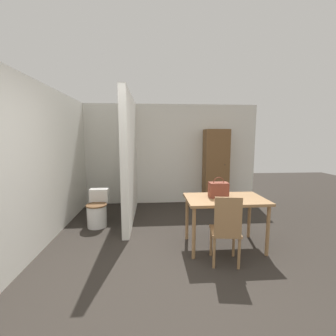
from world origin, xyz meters
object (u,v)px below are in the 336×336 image
dining_table (225,204)px  handbag (218,190)px  toilet (97,211)px  wooden_chair (226,228)px  wooden_cabinet (216,168)px

dining_table → handbag: bearing=152.1°
handbag → toilet: bearing=154.9°
handbag → dining_table: bearing=-27.9°
dining_table → wooden_chair: 0.54m
toilet → wooden_cabinet: wooden_cabinet is taller
dining_table → handbag: size_ratio=3.78×
wooden_chair → handbag: (0.05, 0.54, 0.39)m
handbag → wooden_cabinet: 2.24m
dining_table → toilet: bearing=154.8°
toilet → handbag: handbag is taller
wooden_chair → wooden_cabinet: 2.81m
wooden_chair → handbag: handbag is taller
wooden_chair → toilet: (-2.00, 1.50, -0.21)m
dining_table → wooden_cabinet: (0.49, 2.22, 0.25)m
dining_table → wooden_chair: (-0.14, -0.49, -0.18)m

